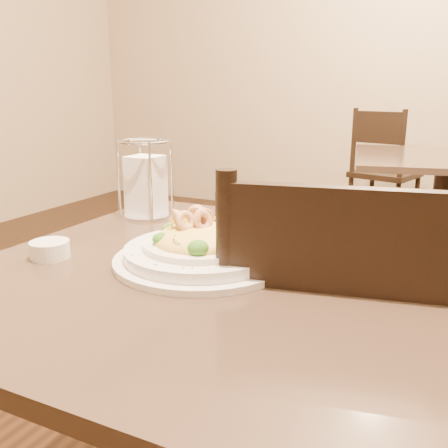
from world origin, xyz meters
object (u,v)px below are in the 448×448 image
at_px(dining_chair_far, 383,168).
at_px(butter_ramekin, 50,249).
at_px(bread_basket, 264,217).
at_px(side_plate, 325,241).
at_px(background_table, 444,202).
at_px(drink_glass, 393,237).
at_px(main_table, 220,379).
at_px(dining_chair_near, 329,377).
at_px(napkin_caddy, 146,184).
at_px(pasta_bowl, 201,248).

height_order(dining_chair_far, butter_ramekin, dining_chair_far).
distance_m(bread_basket, side_plate, 0.19).
xyz_separation_m(background_table, drink_glass, (-0.02, -1.84, 0.30)).
relative_size(background_table, drink_glass, 6.72).
height_order(main_table, bread_basket, bread_basket).
bearing_deg(dining_chair_near, drink_glass, 165.60).
xyz_separation_m(dining_chair_far, side_plate, (0.30, -2.76, 0.24)).
xyz_separation_m(dining_chair_far, drink_glass, (0.45, -2.89, 0.31)).
bearing_deg(main_table, napkin_caddy, 142.21).
relative_size(side_plate, butter_ramekin, 2.18).
xyz_separation_m(main_table, dining_chair_near, (0.19, 0.11, -0.01)).
distance_m(drink_glass, butter_ramekin, 0.65).
distance_m(dining_chair_far, drink_glass, 2.94).
height_order(main_table, background_table, same).
distance_m(napkin_caddy, side_plate, 0.49).
height_order(pasta_bowl, drink_glass, drink_glass).
height_order(background_table, butter_ramekin, butter_ramekin).
distance_m(pasta_bowl, drink_glass, 0.35).
height_order(main_table, dining_chair_near, dining_chair_near).
distance_m(dining_chair_far, butter_ramekin, 3.10).
distance_m(pasta_bowl, side_plate, 0.29).
distance_m(dining_chair_far, pasta_bowl, 3.00).
xyz_separation_m(background_table, butter_ramekin, (-0.63, -2.04, 0.25)).
bearing_deg(bread_basket, pasta_bowl, -91.31).
bearing_deg(pasta_bowl, dining_chair_near, 23.33).
distance_m(pasta_bowl, bread_basket, 0.31).
bearing_deg(butter_ramekin, bread_basket, 54.80).
bearing_deg(napkin_caddy, drink_glass, -14.30).
relative_size(pasta_bowl, side_plate, 2.22).
bearing_deg(background_table, dining_chair_near, -93.61).
xyz_separation_m(dining_chair_near, dining_chair_far, (-0.35, 2.89, 0.00)).
bearing_deg(background_table, drink_glass, -90.56).
xyz_separation_m(main_table, side_plate, (0.13, 0.24, 0.24)).
height_order(pasta_bowl, side_plate, pasta_bowl).
bearing_deg(background_table, butter_ramekin, -107.19).
bearing_deg(pasta_bowl, butter_ramekin, -159.91).
bearing_deg(bread_basket, background_table, 78.12).
height_order(pasta_bowl, napkin_caddy, napkin_caddy).
height_order(background_table, napkin_caddy, napkin_caddy).
relative_size(main_table, dining_chair_near, 0.97).
bearing_deg(bread_basket, side_plate, -23.57).
bearing_deg(butter_ramekin, background_table, 72.81).
xyz_separation_m(bread_basket, napkin_caddy, (-0.31, -0.05, 0.06)).
height_order(dining_chair_near, pasta_bowl, dining_chair_near).
xyz_separation_m(background_table, side_plate, (-0.17, -1.71, 0.24)).
bearing_deg(dining_chair_far, drink_glass, 114.08).
bearing_deg(side_plate, pasta_bowl, -127.64).
xyz_separation_m(dining_chair_far, pasta_bowl, (0.12, -2.99, 0.27)).
bearing_deg(butter_ramekin, dining_chair_near, 21.58).
height_order(main_table, pasta_bowl, pasta_bowl).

